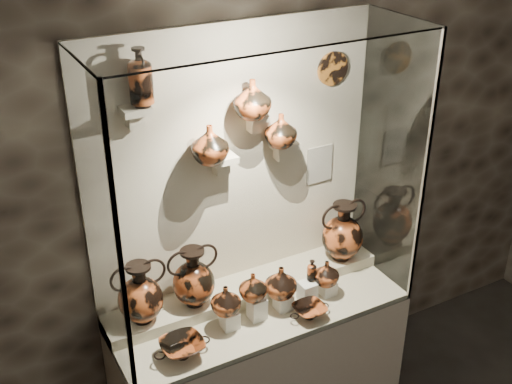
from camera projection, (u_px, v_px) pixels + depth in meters
wall_back at (233, 166)px, 3.54m from camera, size 5.00×0.02×3.20m
plinth at (260, 367)px, 3.85m from camera, size 1.70×0.60×0.80m
front_tier at (260, 311)px, 3.66m from camera, size 1.68×0.58×0.03m
rear_tier at (246, 290)px, 3.78m from camera, size 1.70×0.25×0.10m
back_panel at (233, 166)px, 3.54m from camera, size 1.70×0.03×1.60m
glass_front at (291, 214)px, 3.06m from camera, size 1.70×0.01×1.60m
glass_left at (99, 230)px, 2.93m from camera, size 0.01×0.60×1.60m
glass_right at (390, 157)px, 3.65m from camera, size 0.01×0.60×1.60m
glass_top at (261, 35)px, 2.93m from camera, size 1.70×0.60×0.01m
frame_post_left at (120, 261)px, 2.71m from camera, size 0.02×0.02×1.60m
frame_post_right at (424, 177)px, 3.42m from camera, size 0.02×0.02×1.60m
pedestal_a at (229, 319)px, 3.49m from camera, size 0.09×0.09×0.10m
pedestal_b at (257, 308)px, 3.56m from camera, size 0.09×0.09×0.13m
pedestal_c at (283, 302)px, 3.64m from camera, size 0.09×0.09×0.09m
pedestal_d at (307, 291)px, 3.70m from camera, size 0.09×0.09×0.12m
pedestal_e at (327, 287)px, 3.77m from camera, size 0.09×0.09×0.08m
bracket_ul at (135, 110)px, 3.04m from camera, size 0.14×0.12×0.04m
bracket_ca at (222, 159)px, 3.39m from camera, size 0.14×0.12×0.04m
bracket_cb at (255, 117)px, 3.38m from camera, size 0.10×0.12×0.04m
bracket_cc at (284, 145)px, 3.55m from camera, size 0.14×0.12×0.04m
amphora_left at (140, 293)px, 3.38m from camera, size 0.33×0.33×0.35m
amphora_mid at (193, 277)px, 3.51m from camera, size 0.33×0.33×0.35m
amphora_right at (342, 231)px, 3.91m from camera, size 0.37×0.37×0.38m
jug_a at (225, 300)px, 3.42m from camera, size 0.20×0.20×0.17m
jug_b at (253, 286)px, 3.49m from camera, size 0.16×0.16×0.16m
jug_c at (281, 282)px, 3.57m from camera, size 0.24×0.24×0.19m
jug_e at (326, 273)px, 3.69m from camera, size 0.17×0.17×0.16m
lekythos_small at (311, 269)px, 3.67m from camera, size 0.08×0.08×0.15m
kylix_left at (182, 347)px, 3.28m from camera, size 0.30×0.26×0.12m
kylix_right at (309, 310)px, 3.57m from camera, size 0.25×0.22×0.09m
lekythos_tall at (140, 74)px, 2.96m from camera, size 0.15×0.15×0.31m
ovoid_vase_a at (210, 144)px, 3.26m from camera, size 0.24×0.24×0.20m
ovoid_vase_b at (252, 99)px, 3.27m from camera, size 0.22×0.22×0.21m
ovoid_vase_c at (281, 130)px, 3.45m from camera, size 0.19×0.19×0.19m
wall_plate at (332, 69)px, 3.56m from camera, size 0.19×0.02×0.19m
info_placard at (319, 164)px, 3.81m from camera, size 0.17×0.01×0.23m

